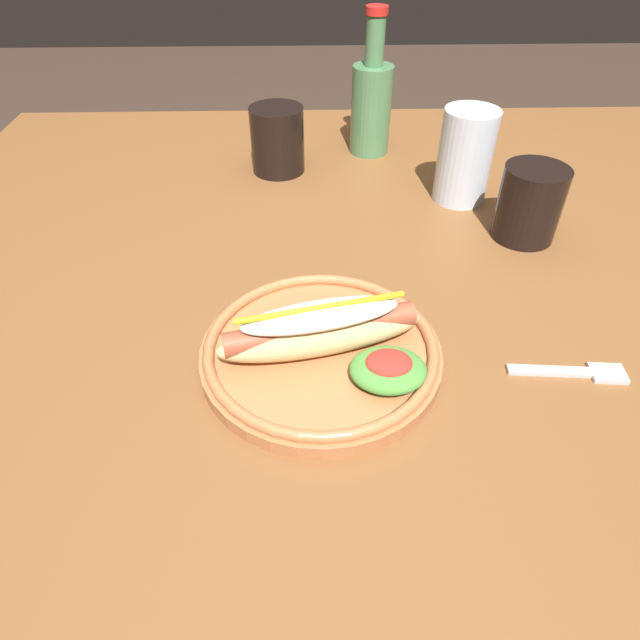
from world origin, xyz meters
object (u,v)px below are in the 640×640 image
fork (577,372)px  glass_bottle (371,103)px  water_cup (465,156)px  hot_dog_plate (324,346)px  soda_cup (277,140)px  extra_cup (530,203)px

fork → glass_bottle: 0.59m
glass_bottle → fork: bearing=-73.8°
fork → water_cup: 0.39m
hot_dog_plate → glass_bottle: glass_bottle is taller
hot_dog_plate → fork: 0.26m
soda_cup → glass_bottle: glass_bottle is taller
water_cup → extra_cup: 0.13m
fork → water_cup: bearing=100.8°
soda_cup → extra_cup: soda_cup is taller
soda_cup → glass_bottle: 0.18m
hot_dog_plate → extra_cup: (0.29, 0.24, 0.03)m
extra_cup → water_cup: bearing=120.2°
hot_dog_plate → soda_cup: size_ratio=2.42×
fork → soda_cup: size_ratio=1.15×
hot_dog_plate → water_cup: water_cup is taller
soda_cup → water_cup: 0.30m
extra_cup → glass_bottle: size_ratio=0.44×
hot_dog_plate → fork: bearing=-5.7°
fork → glass_bottle: (-0.16, 0.56, 0.08)m
hot_dog_plate → glass_bottle: 0.55m
hot_dog_plate → fork: hot_dog_plate is taller
water_cup → extra_cup: bearing=-59.8°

